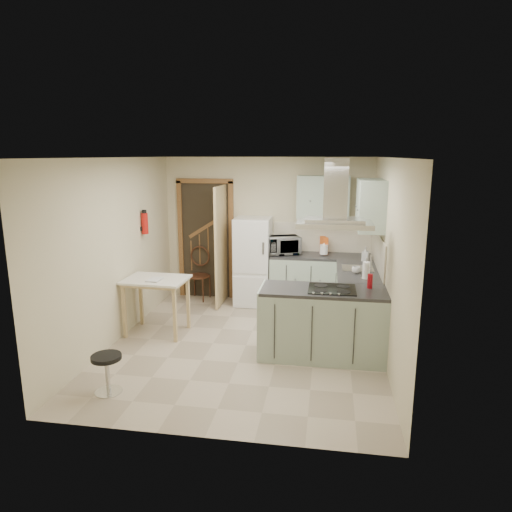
% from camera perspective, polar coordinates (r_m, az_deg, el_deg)
% --- Properties ---
extents(floor, '(4.20, 4.20, 0.00)m').
position_cam_1_polar(floor, '(6.32, -1.27, -11.10)').
color(floor, '#B5A48D').
rests_on(floor, ground).
extents(ceiling, '(4.20, 4.20, 0.00)m').
position_cam_1_polar(ceiling, '(5.79, -1.40, 12.20)').
color(ceiling, silver).
rests_on(ceiling, back_wall).
extents(back_wall, '(3.60, 0.00, 3.60)m').
position_cam_1_polar(back_wall, '(7.97, 1.41, 3.27)').
color(back_wall, beige).
rests_on(back_wall, floor).
extents(left_wall, '(0.00, 4.20, 4.20)m').
position_cam_1_polar(left_wall, '(6.50, -17.15, 0.58)').
color(left_wall, beige).
rests_on(left_wall, floor).
extents(right_wall, '(0.00, 4.20, 4.20)m').
position_cam_1_polar(right_wall, '(5.88, 16.18, -0.57)').
color(right_wall, beige).
rests_on(right_wall, floor).
extents(doorway, '(1.10, 0.12, 2.10)m').
position_cam_1_polar(doorway, '(8.19, -6.28, 2.03)').
color(doorway, brown).
rests_on(doorway, floor).
extents(fridge, '(0.60, 0.60, 1.50)m').
position_cam_1_polar(fridge, '(7.80, -0.36, -0.67)').
color(fridge, white).
rests_on(fridge, floor).
extents(counter_back, '(1.08, 0.60, 0.90)m').
position_cam_1_polar(counter_back, '(7.79, 5.90, -3.05)').
color(counter_back, '#9EB2A0').
rests_on(counter_back, floor).
extents(counter_right, '(0.60, 1.95, 0.90)m').
position_cam_1_polar(counter_right, '(7.14, 12.34, -4.72)').
color(counter_right, '#9EB2A0').
rests_on(counter_right, floor).
extents(splashback, '(1.68, 0.02, 0.50)m').
position_cam_1_polar(splashback, '(7.90, 8.31, 2.32)').
color(splashback, beige).
rests_on(splashback, counter_back).
extents(wall_cabinet_back, '(0.85, 0.35, 0.70)m').
position_cam_1_polar(wall_cabinet_back, '(7.65, 8.38, 7.28)').
color(wall_cabinet_back, '#9EB2A0').
rests_on(wall_cabinet_back, back_wall).
extents(wall_cabinet_right, '(0.35, 0.90, 0.70)m').
position_cam_1_polar(wall_cabinet_right, '(6.60, 14.12, 6.22)').
color(wall_cabinet_right, '#9EB2A0').
rests_on(wall_cabinet_right, right_wall).
extents(peninsula, '(1.55, 0.65, 0.90)m').
position_cam_1_polar(peninsula, '(5.89, 8.34, -8.31)').
color(peninsula, '#9EB2A0').
rests_on(peninsula, floor).
extents(hob, '(0.58, 0.50, 0.01)m').
position_cam_1_polar(hob, '(5.75, 9.48, -4.09)').
color(hob, black).
rests_on(hob, peninsula).
extents(extractor_hood, '(0.90, 0.55, 0.10)m').
position_cam_1_polar(extractor_hood, '(5.57, 9.78, 3.96)').
color(extractor_hood, silver).
rests_on(extractor_hood, ceiling).
extents(sink, '(0.45, 0.40, 0.01)m').
position_cam_1_polar(sink, '(6.85, 12.60, -1.52)').
color(sink, silver).
rests_on(sink, counter_right).
extents(fire_extinguisher, '(0.10, 0.10, 0.32)m').
position_cam_1_polar(fire_extinguisher, '(7.23, -13.73, 3.97)').
color(fire_extinguisher, '#B2140F').
rests_on(fire_extinguisher, left_wall).
extents(drop_leaf_table, '(0.90, 0.69, 0.82)m').
position_cam_1_polar(drop_leaf_table, '(6.75, -12.27, -6.12)').
color(drop_leaf_table, tan).
rests_on(drop_leaf_table, floor).
extents(bentwood_chair, '(0.43, 0.43, 0.85)m').
position_cam_1_polar(bentwood_chair, '(8.18, -7.22, -2.49)').
color(bentwood_chair, '#55391C').
rests_on(bentwood_chair, floor).
extents(stool, '(0.43, 0.43, 0.44)m').
position_cam_1_polar(stool, '(5.35, -18.08, -13.80)').
color(stool, black).
rests_on(stool, floor).
extents(microwave, '(0.64, 0.55, 0.30)m').
position_cam_1_polar(microwave, '(7.66, 3.39, 1.34)').
color(microwave, black).
rests_on(microwave, counter_back).
extents(kettle, '(0.16, 0.16, 0.20)m').
position_cam_1_polar(kettle, '(7.64, 8.48, 0.82)').
color(kettle, white).
rests_on(kettle, counter_back).
extents(cereal_box, '(0.14, 0.21, 0.29)m').
position_cam_1_polar(cereal_box, '(7.73, 8.49, 1.31)').
color(cereal_box, orange).
rests_on(cereal_box, counter_back).
extents(soap_bottle, '(0.12, 0.12, 0.22)m').
position_cam_1_polar(soap_bottle, '(7.36, 13.51, 0.24)').
color(soap_bottle, '#A5A4B0').
rests_on(soap_bottle, counter_right).
extents(paper_towel, '(0.12, 0.12, 0.24)m').
position_cam_1_polar(paper_towel, '(6.29, 13.61, -1.73)').
color(paper_towel, white).
rests_on(paper_towel, counter_right).
extents(cup, '(0.15, 0.15, 0.10)m').
position_cam_1_polar(cup, '(6.57, 12.42, -1.73)').
color(cup, white).
rests_on(cup, counter_right).
extents(red_bottle, '(0.06, 0.06, 0.18)m').
position_cam_1_polar(red_bottle, '(5.87, 14.06, -3.07)').
color(red_bottle, '#9F0D16').
rests_on(red_bottle, peninsula).
extents(book, '(0.20, 0.26, 0.11)m').
position_cam_1_polar(book, '(6.57, -13.26, -2.46)').
color(book, '#AA383A').
rests_on(book, drop_leaf_table).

